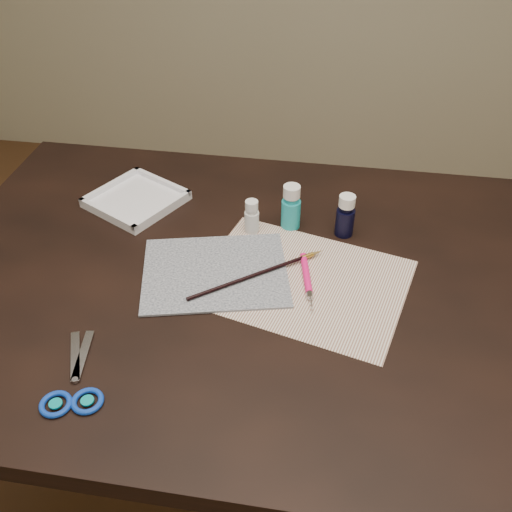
# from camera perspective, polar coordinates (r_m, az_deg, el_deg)

# --- Properties ---
(ground) EXTENTS (3.50, 3.50, 0.02)m
(ground) POSITION_cam_1_polar(r_m,az_deg,el_deg) (1.69, 0.00, -21.81)
(ground) COLOR #422614
(ground) RESTS_ON ground
(table) EXTENTS (1.30, 0.90, 0.75)m
(table) POSITION_cam_1_polar(r_m,az_deg,el_deg) (1.37, 0.00, -13.94)
(table) COLOR black
(table) RESTS_ON ground
(paper) EXTENTS (0.44, 0.38, 0.00)m
(paper) POSITION_cam_1_polar(r_m,az_deg,el_deg) (1.09, 4.63, -2.51)
(paper) COLOR white
(paper) RESTS_ON table
(canvas) EXTENTS (0.32, 0.28, 0.00)m
(canvas) POSITION_cam_1_polar(r_m,az_deg,el_deg) (1.10, -4.11, -1.59)
(canvas) COLOR black
(canvas) RESTS_ON paper
(paint_bottle_white) EXTENTS (0.03, 0.03, 0.08)m
(paint_bottle_white) POSITION_cam_1_polar(r_m,az_deg,el_deg) (1.19, -0.43, 3.97)
(paint_bottle_white) COLOR silver
(paint_bottle_white) RESTS_ON table
(paint_bottle_cyan) EXTENTS (0.05, 0.05, 0.10)m
(paint_bottle_cyan) POSITION_cam_1_polar(r_m,az_deg,el_deg) (1.20, 3.53, 4.95)
(paint_bottle_cyan) COLOR #1EA6B1
(paint_bottle_cyan) RESTS_ON table
(paint_bottle_navy) EXTENTS (0.04, 0.04, 0.09)m
(paint_bottle_navy) POSITION_cam_1_polar(r_m,az_deg,el_deg) (1.19, 8.94, 4.03)
(paint_bottle_navy) COLOR black
(paint_bottle_navy) RESTS_ON table
(paintbrush) EXTENTS (0.24, 0.19, 0.01)m
(paintbrush) POSITION_cam_1_polar(r_m,az_deg,el_deg) (1.08, 0.23, -1.77)
(paintbrush) COLOR black
(paintbrush) RESTS_ON canvas
(craft_knife) EXTENTS (0.04, 0.16, 0.01)m
(craft_knife) POSITION_cam_1_polar(r_m,az_deg,el_deg) (1.07, 5.19, -2.64)
(craft_knife) COLOR #FF1679
(craft_knife) RESTS_ON paper
(scissors) EXTENTS (0.17, 0.22, 0.01)m
(scissors) POSITION_cam_1_polar(r_m,az_deg,el_deg) (0.97, -17.95, -10.98)
(scissors) COLOR silver
(scissors) RESTS_ON table
(palette_tray) EXTENTS (0.24, 0.24, 0.02)m
(palette_tray) POSITION_cam_1_polar(r_m,az_deg,el_deg) (1.32, -11.90, 5.62)
(palette_tray) COLOR white
(palette_tray) RESTS_ON table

